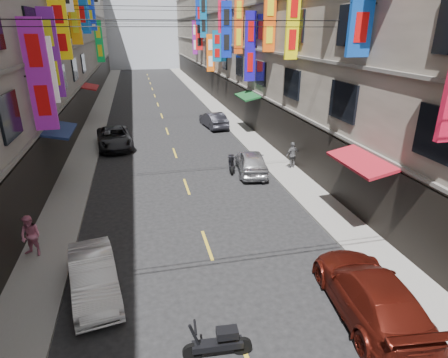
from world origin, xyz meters
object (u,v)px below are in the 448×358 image
scooter_far_right (231,164)px  car_left_far (114,138)px  car_right_mid (251,162)px  pedestrian_rfar (292,155)px  car_left_mid (94,276)px  car_right_near (371,294)px  car_right_far (214,120)px  pedestrian_lfar (31,236)px  scooter_crossing (219,343)px

scooter_far_right → car_left_far: (-6.93, 6.49, 0.25)m
car_right_mid → pedestrian_rfar: 2.56m
scooter_far_right → car_left_far: size_ratio=0.36×
pedestrian_rfar → car_left_mid: bearing=23.8°
car_right_near → car_right_far: (0.06, 23.16, -0.07)m
scooter_far_right → pedestrian_rfar: pedestrian_rfar is taller
car_left_mid → car_right_far: bearing=58.9°
car_left_mid → car_left_far: size_ratio=0.78×
pedestrian_lfar → pedestrian_rfar: same height
scooter_far_right → car_right_far: 10.59m
car_left_far → car_right_near: (7.94, -19.11, 0.04)m
car_left_far → car_right_far: car_left_far is taller
pedestrian_lfar → car_left_far: bearing=105.3°
scooter_far_right → car_right_far: (1.07, 10.54, 0.22)m
car_left_mid → car_right_near: (7.94, -2.81, 0.09)m
pedestrian_lfar → pedestrian_rfar: size_ratio=1.00×
car_right_near → pedestrian_lfar: bearing=-21.7°
car_left_mid → pedestrian_rfar: pedestrian_rfar is taller
scooter_crossing → car_left_far: bearing=13.6°
pedestrian_lfar → car_right_mid: bearing=57.8°
car_right_mid → car_right_far: car_right_mid is taller
car_left_far → car_right_far: size_ratio=1.23×
car_left_far → car_left_mid: bearing=-96.1°
car_left_far → pedestrian_rfar: pedestrian_rfar is taller
car_left_mid → car_left_far: bearing=80.4°
scooter_far_right → car_right_mid: 1.22m
pedestrian_rfar → car_left_far: bearing=-51.4°
car_left_mid → car_left_far: 16.30m
scooter_crossing → scooter_far_right: 13.64m
car_right_mid → pedestrian_rfar: pedestrian_rfar is taller
scooter_far_right → pedestrian_lfar: bearing=49.1°
car_right_far → pedestrian_rfar: (2.52, -11.13, 0.25)m
scooter_crossing → car_right_mid: bearing=-16.4°
car_right_near → pedestrian_rfar: size_ratio=3.17×
car_right_far → pedestrian_lfar: 20.56m
car_left_mid → pedestrian_lfar: bearing=122.8°
car_right_mid → pedestrian_lfar: size_ratio=2.57×
scooter_far_right → car_left_mid: bearing=66.0°
car_left_mid → car_right_mid: 12.19m
scooter_crossing → car_right_mid: car_right_mid is taller
car_right_near → pedestrian_rfar: pedestrian_rfar is taller
car_left_far → pedestrian_rfar: (10.52, -7.08, 0.22)m
car_left_mid → pedestrian_rfar: size_ratio=2.44×
car_right_near → car_left_far: bearing=-61.5°
car_left_mid → car_right_far: (8.00, 20.35, 0.03)m
car_left_far → car_right_far: (8.00, 4.05, -0.03)m
scooter_crossing → pedestrian_rfar: bearing=-25.9°
car_right_mid → car_left_far: bearing=-32.5°
pedestrian_lfar → scooter_crossing: bearing=-21.2°
car_right_mid → pedestrian_lfar: bearing=41.8°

